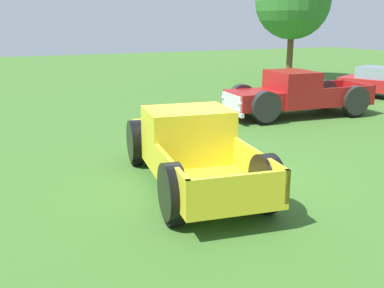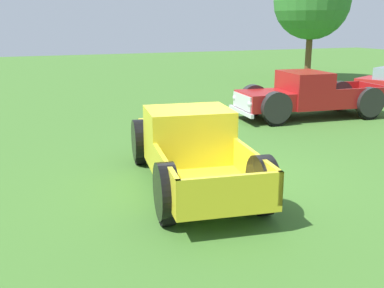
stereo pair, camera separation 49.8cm
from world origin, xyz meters
name	(u,v)px [view 1 (the left image)]	position (x,y,z in m)	size (l,w,h in m)	color
ground_plane	(216,177)	(0.00, 0.00, 0.00)	(80.00, 80.00, 0.00)	#3D6B28
pickup_truck_foreground	(187,146)	(-0.13, -0.65, 0.75)	(5.37, 2.67, 1.57)	yellow
pickup_truck_behind_left	(289,95)	(-4.62, 5.50, 0.78)	(2.57, 5.54, 1.64)	maroon
oak_tree_east	(293,1)	(-13.54, 12.35, 4.45)	(4.30, 4.30, 6.61)	brown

